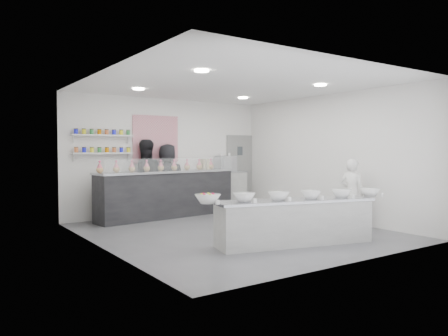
% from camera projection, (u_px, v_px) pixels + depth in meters
% --- Properties ---
extents(floor, '(6.00, 6.00, 0.00)m').
position_uv_depth(floor, '(235.00, 232.00, 8.94)').
color(floor, '#515156').
rests_on(floor, ground).
extents(ceiling, '(6.00, 6.00, 0.00)m').
position_uv_depth(ceiling, '(235.00, 84.00, 8.82)').
color(ceiling, white).
rests_on(ceiling, floor).
extents(back_wall, '(5.50, 0.00, 5.50)m').
position_uv_depth(back_wall, '(168.00, 157.00, 11.35)').
color(back_wall, white).
rests_on(back_wall, floor).
extents(left_wall, '(0.00, 6.00, 6.00)m').
position_uv_depth(left_wall, '(102.00, 160.00, 7.33)').
color(left_wall, white).
rests_on(left_wall, floor).
extents(right_wall, '(0.00, 6.00, 6.00)m').
position_uv_depth(right_wall, '(328.00, 157.00, 10.43)').
color(right_wall, white).
rests_on(right_wall, floor).
extents(back_door, '(0.88, 0.04, 2.10)m').
position_uv_depth(back_door, '(239.00, 172.00, 12.64)').
color(back_door, gray).
rests_on(back_door, floor).
extents(pattern_panel, '(1.25, 0.03, 1.20)m').
position_uv_depth(pattern_panel, '(156.00, 139.00, 11.12)').
color(pattern_panel, '#C3274A').
rests_on(pattern_panel, back_wall).
extents(jar_shelf_lower, '(1.45, 0.22, 0.04)m').
position_uv_depth(jar_shelf_lower, '(103.00, 153.00, 10.28)').
color(jar_shelf_lower, silver).
rests_on(jar_shelf_lower, back_wall).
extents(jar_shelf_upper, '(1.45, 0.22, 0.04)m').
position_uv_depth(jar_shelf_upper, '(103.00, 135.00, 10.27)').
color(jar_shelf_upper, silver).
rests_on(jar_shelf_upper, back_wall).
extents(preserve_jars, '(1.45, 0.10, 0.56)m').
position_uv_depth(preserve_jars, '(103.00, 141.00, 10.25)').
color(preserve_jars, '#D86F39').
rests_on(preserve_jars, jar_shelf_lower).
extents(downlight_0, '(0.24, 0.24, 0.02)m').
position_uv_depth(downlight_0, '(202.00, 71.00, 7.20)').
color(downlight_0, white).
rests_on(downlight_0, ceiling).
extents(downlight_1, '(0.24, 0.24, 0.02)m').
position_uv_depth(downlight_1, '(320.00, 85.00, 8.78)').
color(downlight_1, white).
rests_on(downlight_1, ceiling).
extents(downlight_2, '(0.24, 0.24, 0.02)m').
position_uv_depth(downlight_2, '(139.00, 89.00, 9.35)').
color(downlight_2, white).
rests_on(downlight_2, ceiling).
extents(downlight_3, '(0.24, 0.24, 0.02)m').
position_uv_depth(downlight_3, '(243.00, 98.00, 10.93)').
color(downlight_3, white).
rests_on(downlight_3, ceiling).
extents(prep_counter, '(3.00, 1.35, 0.80)m').
position_uv_depth(prep_counter, '(295.00, 222.00, 7.72)').
color(prep_counter, '#999995').
rests_on(prep_counter, floor).
extents(back_bar, '(3.81, 1.16, 1.16)m').
position_uv_depth(back_bar, '(168.00, 194.00, 10.85)').
color(back_bar, black).
rests_on(back_bar, floor).
extents(sneeze_guard, '(3.67, 0.49, 0.32)m').
position_uv_depth(sneeze_guard, '(175.00, 165.00, 10.58)').
color(sneeze_guard, white).
rests_on(sneeze_guard, back_bar).
extents(espresso_ledge, '(1.46, 0.46, 1.08)m').
position_uv_depth(espresso_ledge, '(222.00, 191.00, 12.09)').
color(espresso_ledge, '#999995').
rests_on(espresso_ledge, floor).
extents(espresso_machine, '(0.54, 0.37, 0.41)m').
position_uv_depth(espresso_machine, '(225.00, 164.00, 12.13)').
color(espresso_machine, '#93969E').
rests_on(espresso_machine, espresso_ledge).
extents(cup_stacks, '(0.24, 0.24, 0.35)m').
position_uv_depth(cup_stacks, '(205.00, 165.00, 11.75)').
color(cup_stacks, '#CDBA8E').
rests_on(cup_stacks, espresso_ledge).
extents(prep_bowls, '(3.64, 1.33, 0.15)m').
position_uv_depth(prep_bowls, '(295.00, 195.00, 7.70)').
color(prep_bowls, white).
rests_on(prep_bowls, prep_counter).
extents(label_cards, '(3.31, 0.04, 0.07)m').
position_uv_depth(label_cards, '(321.00, 200.00, 7.36)').
color(label_cards, white).
rests_on(label_cards, prep_counter).
extents(cookie_bags, '(3.74, 0.63, 0.27)m').
position_uv_depth(cookie_bags, '(168.00, 165.00, 10.82)').
color(cookie_bags, '#E7657E').
rests_on(cookie_bags, back_bar).
extents(woman_prep, '(0.47, 0.61, 1.49)m').
position_uv_depth(woman_prep, '(352.00, 193.00, 9.34)').
color(woman_prep, white).
rests_on(woman_prep, floor).
extents(staff_left, '(1.08, 0.93, 1.93)m').
position_uv_depth(staff_left, '(145.00, 179.00, 10.76)').
color(staff_left, black).
rests_on(staff_left, floor).
extents(staff_right, '(1.06, 0.89, 1.84)m').
position_uv_depth(staff_right, '(168.00, 180.00, 11.12)').
color(staff_right, black).
rests_on(staff_right, floor).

